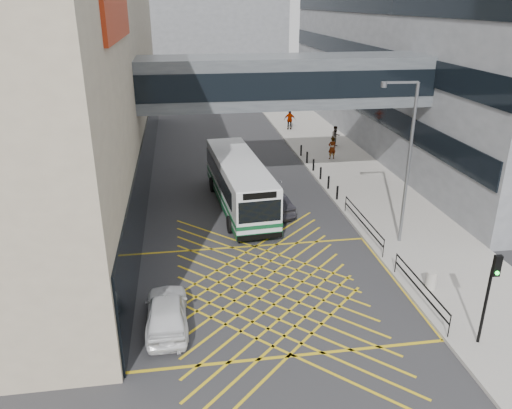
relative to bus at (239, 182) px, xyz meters
name	(u,v)px	position (x,y,z in m)	size (l,w,h in m)	color
ground	(269,291)	(0.14, -10.16, -1.66)	(120.00, 120.00, 0.00)	#333335
building_right	(490,27)	(24.12, 13.84, 8.34)	(24.09, 44.00, 20.00)	gray
building_far	(185,24)	(-1.86, 49.84, 7.34)	(28.00, 16.00, 18.00)	gray
skybridge	(284,81)	(3.14, 1.84, 5.84)	(20.00, 4.10, 3.00)	#4B5055
pavement	(352,174)	(9.14, 4.84, -1.58)	(6.00, 54.00, 0.16)	#AAA59C
box_junction	(269,291)	(0.14, -10.16, -1.65)	(12.00, 9.00, 0.01)	gold
bus	(239,182)	(0.00, 0.00, 0.00)	(3.39, 11.19, 3.09)	silver
car_white	(167,311)	(-4.36, -12.13, -0.94)	(1.83, 4.48, 1.42)	white
car_dark	(267,202)	(1.52, -1.38, -0.93)	(1.81, 4.63, 1.45)	black
car_silver	(259,180)	(1.71, 2.89, -0.97)	(1.86, 4.41, 1.37)	gray
traffic_light	(491,287)	(7.26, -15.21, 0.97)	(0.27, 0.44, 3.79)	black
street_lamp	(406,155)	(7.70, -6.49, 3.31)	(1.92, 0.33, 8.44)	slate
litter_bin	(431,280)	(7.28, -11.25, -1.08)	(0.48, 0.48, 0.82)	#ADA89E
kerb_railings	(386,246)	(6.29, -8.38, -0.78)	(0.05, 12.54, 1.00)	black
bollards	(317,169)	(6.39, 4.84, -1.05)	(0.14, 10.14, 0.90)	black
pedestrian_a	(332,148)	(8.64, 8.58, -0.59)	(0.72, 0.51, 1.80)	gray
pedestrian_b	(335,136)	(10.05, 12.19, -0.60)	(0.88, 0.51, 1.79)	gray
pedestrian_c	(290,120)	(7.39, 18.91, -0.52)	(1.16, 0.56, 1.96)	gray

